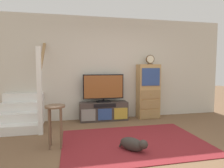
{
  "coord_description": "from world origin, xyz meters",
  "views": [
    {
      "loc": [
        -1.12,
        -2.71,
        1.37
      ],
      "look_at": [
        -0.17,
        1.74,
        0.99
      ],
      "focal_mm": 31.06,
      "sensor_mm": 36.0,
      "label": 1
    }
  ],
  "objects_px": {
    "side_cabinet": "(148,91)",
    "television": "(103,87)",
    "bar_stool_near": "(55,116)",
    "dog": "(133,144)",
    "desk_clock": "(150,60)",
    "media_console": "(104,111)"
  },
  "relations": [
    {
      "from": "side_cabinet",
      "to": "television",
      "type": "bearing_deg",
      "value": 179.36
    },
    {
      "from": "television",
      "to": "side_cabinet",
      "type": "distance_m",
      "value": 1.24
    },
    {
      "from": "bar_stool_near",
      "to": "dog",
      "type": "xyz_separation_m",
      "value": [
        1.26,
        -0.44,
        -0.43
      ]
    },
    {
      "from": "desk_clock",
      "to": "bar_stool_near",
      "type": "relative_size",
      "value": 0.35
    },
    {
      "from": "television",
      "to": "bar_stool_near",
      "type": "height_order",
      "value": "television"
    },
    {
      "from": "side_cabinet",
      "to": "dog",
      "type": "bearing_deg",
      "value": -118.47
    },
    {
      "from": "television",
      "to": "bar_stool_near",
      "type": "relative_size",
      "value": 1.44
    },
    {
      "from": "media_console",
      "to": "dog",
      "type": "bearing_deg",
      "value": -85.17
    },
    {
      "from": "television",
      "to": "bar_stool_near",
      "type": "xyz_separation_m",
      "value": [
        -1.1,
        -1.54,
        -0.32
      ]
    },
    {
      "from": "media_console",
      "to": "dog",
      "type": "distance_m",
      "value": 1.97
    },
    {
      "from": "media_console",
      "to": "desk_clock",
      "type": "height_order",
      "value": "desk_clock"
    },
    {
      "from": "side_cabinet",
      "to": "dog",
      "type": "relative_size",
      "value": 3.16
    },
    {
      "from": "desk_clock",
      "to": "television",
      "type": "bearing_deg",
      "value": 178.7
    },
    {
      "from": "media_console",
      "to": "television",
      "type": "height_order",
      "value": "television"
    },
    {
      "from": "media_console",
      "to": "dog",
      "type": "relative_size",
      "value": 2.69
    },
    {
      "from": "bar_stool_near",
      "to": "dog",
      "type": "relative_size",
      "value": 1.59
    },
    {
      "from": "media_console",
      "to": "side_cabinet",
      "type": "xyz_separation_m",
      "value": [
        1.23,
        0.01,
        0.49
      ]
    },
    {
      "from": "television",
      "to": "dog",
      "type": "distance_m",
      "value": 2.12
    },
    {
      "from": "bar_stool_near",
      "to": "desk_clock",
      "type": "bearing_deg",
      "value": 32.6
    },
    {
      "from": "dog",
      "to": "bar_stool_near",
      "type": "bearing_deg",
      "value": 160.92
    },
    {
      "from": "bar_stool_near",
      "to": "television",
      "type": "bearing_deg",
      "value": 54.54
    },
    {
      "from": "bar_stool_near",
      "to": "dog",
      "type": "height_order",
      "value": "bar_stool_near"
    }
  ]
}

